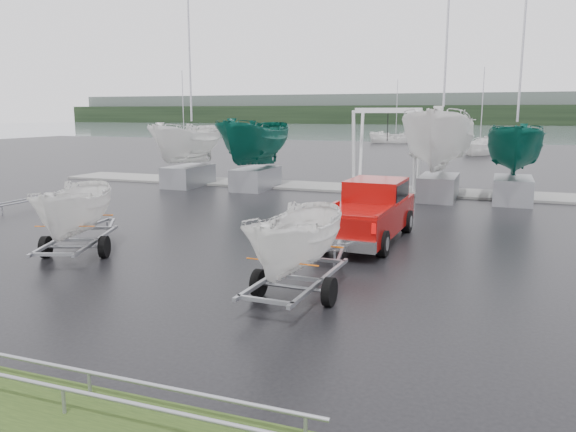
{
  "coord_description": "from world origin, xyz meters",
  "views": [
    {
      "loc": [
        9.18,
        -15.08,
        3.92
      ],
      "look_at": [
        3.99,
        -1.37,
        1.2
      ],
      "focal_mm": 35.0,
      "sensor_mm": 36.0,
      "label": 1
    }
  ],
  "objects_px": {
    "boat_hoist": "(387,138)",
    "pickup_truck": "(371,209)",
    "trailer_parked": "(72,167)",
    "trailer_hitched": "(297,189)"
  },
  "relations": [
    {
      "from": "trailer_hitched",
      "to": "trailer_parked",
      "type": "height_order",
      "value": "trailer_parked"
    },
    {
      "from": "trailer_hitched",
      "to": "boat_hoist",
      "type": "xyz_separation_m",
      "value": [
        -1.44,
        17.27,
        0.3
      ]
    },
    {
      "from": "pickup_truck",
      "to": "boat_hoist",
      "type": "distance_m",
      "value": 11.33
    },
    {
      "from": "trailer_parked",
      "to": "boat_hoist",
      "type": "distance_m",
      "value": 16.94
    },
    {
      "from": "pickup_truck",
      "to": "trailer_hitched",
      "type": "distance_m",
      "value": 6.36
    },
    {
      "from": "trailer_parked",
      "to": "boat_hoist",
      "type": "height_order",
      "value": "trailer_parked"
    },
    {
      "from": "boat_hoist",
      "to": "pickup_truck",
      "type": "bearing_deg",
      "value": -81.49
    },
    {
      "from": "pickup_truck",
      "to": "trailer_hitched",
      "type": "xyz_separation_m",
      "value": [
        -0.22,
        -6.19,
        1.42
      ]
    },
    {
      "from": "pickup_truck",
      "to": "trailer_hitched",
      "type": "height_order",
      "value": "trailer_hitched"
    },
    {
      "from": "pickup_truck",
      "to": "trailer_parked",
      "type": "xyz_separation_m",
      "value": [
        -7.1,
        -4.96,
        1.51
      ]
    }
  ]
}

